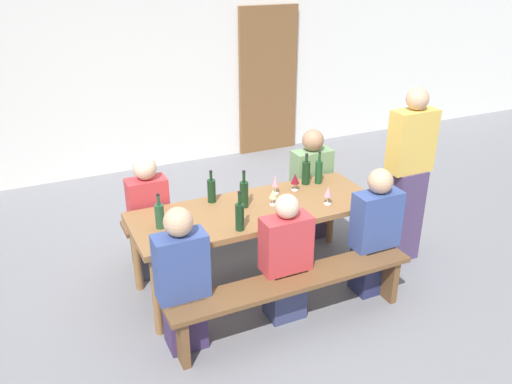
# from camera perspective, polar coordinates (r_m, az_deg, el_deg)

# --- Properties ---
(ground_plane) EXTENTS (24.00, 24.00, 0.00)m
(ground_plane) POSITION_cam_1_polar(r_m,az_deg,el_deg) (4.90, -0.00, -9.62)
(ground_plane) COLOR slate
(back_wall) EXTENTS (14.00, 0.20, 3.20)m
(back_wall) POSITION_cam_1_polar(r_m,az_deg,el_deg) (7.25, -11.42, 14.98)
(back_wall) COLOR silver
(back_wall) RESTS_ON ground
(wooden_door) EXTENTS (0.90, 0.06, 2.10)m
(wooden_door) POSITION_cam_1_polar(r_m,az_deg,el_deg) (7.79, 1.33, 11.95)
(wooden_door) COLOR brown
(wooden_door) RESTS_ON ground
(tasting_table) EXTENTS (2.15, 0.79, 0.75)m
(tasting_table) POSITION_cam_1_polar(r_m,az_deg,el_deg) (4.55, -0.00, -2.60)
(tasting_table) COLOR olive
(tasting_table) RESTS_ON ground
(bench_near) EXTENTS (2.05, 0.30, 0.45)m
(bench_near) POSITION_cam_1_polar(r_m,az_deg,el_deg) (4.19, 4.08, -10.39)
(bench_near) COLOR brown
(bench_near) RESTS_ON ground
(bench_far) EXTENTS (2.05, 0.30, 0.45)m
(bench_far) POSITION_cam_1_polar(r_m,az_deg,el_deg) (5.26, -3.19, -2.53)
(bench_far) COLOR brown
(bench_far) RESTS_ON ground
(wine_bottle_0) EXTENTS (0.07, 0.07, 0.30)m
(wine_bottle_0) POSITION_cam_1_polar(r_m,az_deg,el_deg) (4.60, -4.86, 0.19)
(wine_bottle_0) COLOR #143319
(wine_bottle_0) RESTS_ON tasting_table
(wine_bottle_1) EXTENTS (0.08, 0.08, 0.30)m
(wine_bottle_1) POSITION_cam_1_polar(r_m,az_deg,el_deg) (4.96, 5.45, 2.14)
(wine_bottle_1) COLOR #143319
(wine_bottle_1) RESTS_ON tasting_table
(wine_bottle_2) EXTENTS (0.07, 0.07, 0.34)m
(wine_bottle_2) POSITION_cam_1_polar(r_m,az_deg,el_deg) (4.48, -1.31, -0.18)
(wine_bottle_2) COLOR #143319
(wine_bottle_2) RESTS_ON tasting_table
(wine_bottle_3) EXTENTS (0.07, 0.07, 0.32)m
(wine_bottle_3) POSITION_cam_1_polar(r_m,az_deg,el_deg) (4.99, 6.84, 2.23)
(wine_bottle_3) COLOR #194723
(wine_bottle_3) RESTS_ON tasting_table
(wine_bottle_4) EXTENTS (0.07, 0.07, 0.33)m
(wine_bottle_4) POSITION_cam_1_polar(r_m,az_deg,el_deg) (4.12, -1.79, -2.63)
(wine_bottle_4) COLOR #143319
(wine_bottle_4) RESTS_ON tasting_table
(wine_bottle_5) EXTENTS (0.07, 0.07, 0.30)m
(wine_bottle_5) POSITION_cam_1_polar(r_m,az_deg,el_deg) (4.22, -10.43, -2.53)
(wine_bottle_5) COLOR #234C2D
(wine_bottle_5) RESTS_ON tasting_table
(wine_glass_0) EXTENTS (0.06, 0.06, 0.18)m
(wine_glass_0) POSITION_cam_1_polar(r_m,az_deg,el_deg) (4.74, 2.11, 1.13)
(wine_glass_0) COLOR silver
(wine_glass_0) RESTS_ON tasting_table
(wine_glass_1) EXTENTS (0.07, 0.07, 0.17)m
(wine_glass_1) POSITION_cam_1_polar(r_m,az_deg,el_deg) (4.58, 7.84, 0.00)
(wine_glass_1) COLOR silver
(wine_glass_1) RESTS_ON tasting_table
(wine_glass_2) EXTENTS (0.07, 0.07, 0.15)m
(wine_glass_2) POSITION_cam_1_polar(r_m,az_deg,el_deg) (4.53, 1.86, -0.27)
(wine_glass_2) COLOR silver
(wine_glass_2) RESTS_ON tasting_table
(wine_glass_3) EXTENTS (0.08, 0.08, 0.17)m
(wine_glass_3) POSITION_cam_1_polar(r_m,az_deg,el_deg) (4.82, 4.26, 1.42)
(wine_glass_3) COLOR silver
(wine_glass_3) RESTS_ON tasting_table
(seated_guest_near_0) EXTENTS (0.38, 0.24, 1.17)m
(seated_guest_near_0) POSITION_cam_1_polar(r_m,az_deg,el_deg) (3.92, -8.00, -9.76)
(seated_guest_near_0) COLOR #3D2B55
(seated_guest_near_0) RESTS_ON ground
(seated_guest_near_1) EXTENTS (0.39, 0.24, 1.10)m
(seated_guest_near_1) POSITION_cam_1_polar(r_m,az_deg,el_deg) (4.21, 3.22, -7.54)
(seated_guest_near_1) COLOR navy
(seated_guest_near_1) RESTS_ON ground
(seated_guest_near_2) EXTENTS (0.41, 0.24, 1.16)m
(seated_guest_near_2) POSITION_cam_1_polar(r_m,az_deg,el_deg) (4.61, 12.77, -4.59)
(seated_guest_near_2) COLOR navy
(seated_guest_near_2) RESTS_ON ground
(seated_guest_far_0) EXTENTS (0.35, 0.24, 1.16)m
(seated_guest_far_0) POSITION_cam_1_polar(r_m,az_deg,el_deg) (4.83, -11.51, -2.93)
(seated_guest_far_0) COLOR #4A4D62
(seated_guest_far_0) RESTS_ON ground
(seated_guest_far_1) EXTENTS (0.40, 0.24, 1.18)m
(seated_guest_far_1) POSITION_cam_1_polar(r_m,az_deg,el_deg) (5.41, 5.97, 0.54)
(seated_guest_far_1) COLOR #4B3A56
(seated_guest_far_1) RESTS_ON ground
(standing_host) EXTENTS (0.41, 0.24, 1.69)m
(standing_host) POSITION_cam_1_polar(r_m,az_deg,el_deg) (5.09, 16.09, 1.24)
(standing_host) COLOR #4B395F
(standing_host) RESTS_ON ground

